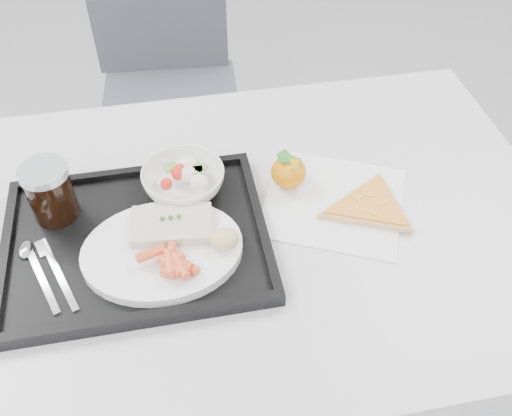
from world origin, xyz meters
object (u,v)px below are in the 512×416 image
table (234,245)px  salad_bowl (184,181)px  tray (137,241)px  dinner_plate (163,250)px  chair (166,67)px  pizza_slice (370,206)px  tangerine (289,172)px  cola_glass (50,191)px

table → salad_bowl: (-0.08, 0.08, 0.11)m
tray → dinner_plate: dinner_plate is taller
chair → dinner_plate: bearing=-93.3°
tray → pizza_slice: tray is taller
table → tangerine: size_ratio=16.28×
table → tangerine: tangerine is taller
tangerine → pizza_slice: 0.16m
chair → salad_bowl: 0.84m
salad_bowl → pizza_slice: size_ratio=0.70×
chair → cola_glass: 0.90m
salad_bowl → cola_glass: cola_glass is taller
table → pizza_slice: (0.25, -0.02, 0.08)m
tray → salad_bowl: salad_bowl is taller
cola_glass → table: bearing=-12.0°
salad_bowl → tangerine: size_ratio=2.06×
dinner_plate → pizza_slice: bearing=6.8°
cola_glass → pizza_slice: size_ratio=0.50×
pizza_slice → table: bearing=175.6°
tray → salad_bowl: (0.09, 0.10, 0.03)m
chair → salad_bowl: bearing=-90.2°
chair → pizza_slice: size_ratio=4.31×
cola_glass → tangerine: size_ratio=1.47×
salad_bowl → table: bearing=-46.6°
table → tray: (-0.17, -0.02, 0.08)m
tangerine → pizza_slice: tangerine is taller
pizza_slice → cola_glass: bearing=171.4°
table → tray: tray is taller
tangerine → pizza_slice: (0.13, -0.09, -0.02)m
salad_bowl → pizza_slice: salad_bowl is taller
salad_bowl → tangerine: tangerine is taller
table → dinner_plate: (-0.13, -0.06, 0.09)m
chair → tangerine: 0.87m
chair → dinner_plate: (-0.05, -0.95, 0.24)m
chair → table: bearing=-85.1°
tray → tangerine: 0.31m
table → chair: bearing=94.9°
table → tangerine: 0.17m
chair → dinner_plate: chair is taller
table → salad_bowl: bearing=133.4°
tray → tangerine: tangerine is taller
cola_glass → tray: bearing=-32.7°
chair → salad_bowl: (-0.00, -0.80, 0.25)m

